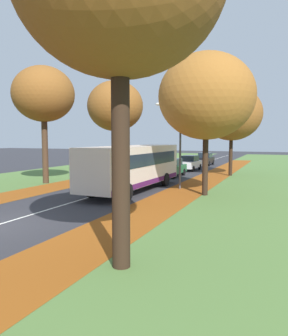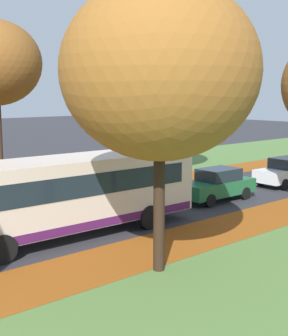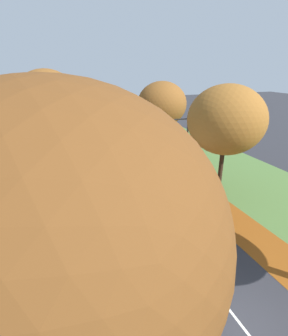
% 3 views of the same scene
% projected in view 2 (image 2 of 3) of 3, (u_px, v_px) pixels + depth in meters
% --- Properties ---
extents(grass_verge_left, '(12.00, 90.00, 0.01)m').
position_uv_depth(grass_verge_left, '(110.00, 172.00, 31.97)').
color(grass_verge_left, '#517538').
rests_on(grass_verge_left, ground).
extents(leaf_litter_left, '(2.80, 60.00, 0.00)m').
position_uv_depth(leaf_litter_left, '(71.00, 196.00, 24.66)').
color(leaf_litter_left, '#8C4714').
rests_on(leaf_litter_left, grass_verge_left).
extents(leaf_litter_right, '(2.80, 60.00, 0.00)m').
position_uv_depth(leaf_litter_right, '(200.00, 235.00, 17.78)').
color(leaf_litter_right, '#8C4714').
rests_on(leaf_litter_right, grass_verge_right).
extents(road_centre_line, '(0.12, 80.00, 0.01)m').
position_uv_depth(road_centre_line, '(213.00, 194.00, 25.09)').
color(road_centre_line, silver).
rests_on(road_centre_line, ground).
extents(tree_left_mid, '(5.88, 5.88, 9.52)m').
position_uv_depth(tree_left_mid, '(160.00, 69.00, 29.58)').
color(tree_left_mid, '#382619').
rests_on(tree_left_mid, ground).
extents(tree_right_near, '(5.76, 5.76, 8.58)m').
position_uv_depth(tree_right_near, '(160.00, 71.00, 13.38)').
color(tree_right_near, black).
rests_on(tree_right_near, ground).
extents(streetlamp_right, '(1.89, 0.28, 6.00)m').
position_uv_depth(streetlamp_right, '(150.00, 139.00, 16.77)').
color(streetlamp_right, '#47474C').
rests_on(streetlamp_right, ground).
extents(bus, '(2.82, 10.45, 2.98)m').
position_uv_depth(bus, '(70.00, 192.00, 17.51)').
color(bus, beige).
rests_on(bus, ground).
extents(car_green_lead, '(1.86, 4.24, 1.62)m').
position_uv_depth(car_green_lead, '(217.00, 185.00, 23.51)').
color(car_green_lead, '#1E6038').
rests_on(car_green_lead, ground).
extents(car_white_following, '(1.90, 4.26, 1.62)m').
position_uv_depth(car_white_following, '(287.00, 171.00, 27.45)').
color(car_white_following, silver).
rests_on(car_white_following, ground).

